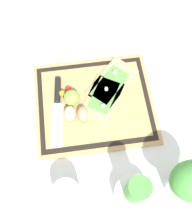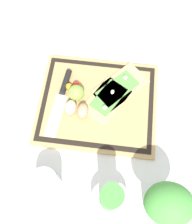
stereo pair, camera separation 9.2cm
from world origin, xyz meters
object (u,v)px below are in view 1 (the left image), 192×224
knife (58,100)px  cherry_tomato_red (69,91)px  herb_glass (190,183)px  pizza_slice_near (112,83)px  herb_pot (134,192)px  pizza_slice_far (103,98)px  cherry_tomato_yellow (62,93)px  sauce_jar (67,194)px  egg_pink (70,113)px  egg_brown (83,114)px  lime (72,98)px

knife → cherry_tomato_red: size_ratio=9.35×
herb_glass → pizza_slice_near: bearing=-69.4°
herb_pot → pizza_slice_far: bearing=-82.7°
pizza_slice_near → cherry_tomato_red: bearing=6.0°
pizza_slice_far → herb_glass: size_ratio=0.96×
knife → cherry_tomato_yellow: cherry_tomato_yellow is taller
cherry_tomato_red → herb_glass: (-0.31, 0.39, 0.10)m
pizza_slice_far → knife: 0.17m
sauce_jar → egg_pink: bearing=-97.1°
egg_brown → lime: size_ratio=0.95×
pizza_slice_near → knife: (0.21, 0.05, 0.00)m
lime → cherry_tomato_yellow: (0.03, -0.03, -0.02)m
egg_brown → herb_glass: bearing=133.7°
egg_pink → cherry_tomato_red: egg_pink is taller
lime → cherry_tomato_yellow: size_ratio=2.25×
egg_pink → egg_brown: bearing=170.4°
egg_pink → sauce_jar: bearing=82.9°
pizza_slice_near → pizza_slice_far: same height
pizza_slice_far → egg_brown: egg_brown is taller
pizza_slice_near → herb_glass: size_ratio=1.03×
lime → herb_pot: herb_pot is taller
pizza_slice_far → cherry_tomato_red: (0.12, -0.04, 0.01)m
egg_pink → cherry_tomato_red: 0.09m
lime → cherry_tomato_red: lime is taller
pizza_slice_near → knife: pizza_slice_near is taller
egg_pink → cherry_tomato_yellow: (0.02, -0.09, -0.01)m
pizza_slice_near → cherry_tomato_yellow: bearing=7.4°
egg_brown → sauce_jar: (0.08, 0.26, 0.01)m
pizza_slice_near → cherry_tomato_yellow: (0.19, 0.02, 0.01)m
pizza_slice_near → cherry_tomato_yellow: 0.19m
knife → sauce_jar: bearing=91.2°
herb_pot → herb_glass: 0.16m
herb_glass → cherry_tomato_yellow: bearing=-48.2°
pizza_slice_near → herb_glass: 0.44m
egg_brown → sauce_jar: 0.27m
lime → herb_glass: bearing=131.2°
pizza_slice_near → cherry_tomato_red: 0.16m
cherry_tomato_red → herb_glass: 0.51m
egg_pink → herb_pot: size_ratio=0.29×
pizza_slice_far → lime: 0.11m
pizza_slice_far → egg_pink: egg_pink is taller
knife → sauce_jar: size_ratio=2.65×
cherry_tomato_red → herb_glass: bearing=129.0°
lime → herb_glass: herb_glass is taller
pizza_slice_near → egg_pink: 0.20m
lime → herb_pot: (-0.16, 0.35, 0.02)m
egg_pink → herb_glass: herb_glass is taller
knife → pizza_slice_near: bearing=-167.5°
pizza_slice_far → knife: size_ratio=0.77×
egg_pink → knife: bearing=-57.7°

